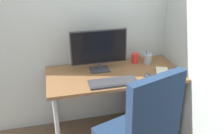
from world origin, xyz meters
TOP-DOWN VIEW (x-y plane):
  - ground_plane at (0.00, 0.00)m, footprint 8.00×8.00m
  - wall_back at (0.00, 0.35)m, footprint 2.93×0.04m
  - wall_side_right at (0.70, -0.23)m, footprint 0.04×2.24m
  - desk at (0.00, 0.00)m, footprint 1.34×0.65m
  - office_chair at (0.01, -0.77)m, footprint 0.63×0.63m
  - filing_cabinet at (0.39, -0.05)m, footprint 0.39×0.50m
  - monitor at (-0.13, 0.11)m, footprint 0.57×0.16m
  - keyboard at (-0.06, -0.21)m, footprint 0.45×0.18m
  - mouse at (0.29, -0.18)m, footprint 0.08×0.10m
  - pen_holder at (0.41, 0.14)m, footprint 0.09×0.09m
  - notebook at (0.47, -0.11)m, footprint 0.18×0.22m
  - coffee_mug at (0.29, 0.20)m, footprint 0.11×0.07m

SIDE VIEW (x-z plane):
  - ground_plane at x=0.00m, z-range 0.00..0.00m
  - filing_cabinet at x=0.39m, z-range 0.00..0.60m
  - office_chair at x=0.01m, z-range 0.04..1.17m
  - desk at x=0.00m, z-range 0.29..1.03m
  - keyboard at x=-0.06m, z-range 0.74..0.76m
  - notebook at x=0.47m, z-range 0.74..0.76m
  - mouse at x=0.29m, z-range 0.74..0.78m
  - coffee_mug at x=0.29m, z-range 0.74..0.84m
  - pen_holder at x=0.41m, z-range 0.71..0.88m
  - monitor at x=-0.13m, z-range 0.76..1.18m
  - wall_back at x=0.00m, z-range 0.00..2.80m
  - wall_side_right at x=0.70m, z-range 0.00..2.80m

